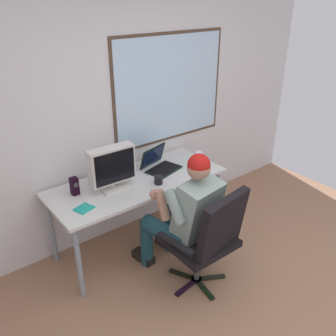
% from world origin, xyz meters
% --- Properties ---
extents(wall_rear, '(5.17, 0.08, 2.62)m').
position_xyz_m(wall_rear, '(0.03, 2.10, 1.32)').
color(wall_rear, silver).
rests_on(wall_rear, ground).
extents(desk, '(1.72, 0.72, 0.76)m').
position_xyz_m(desk, '(-0.13, 1.68, 0.69)').
color(desk, gray).
rests_on(desk, ground).
extents(office_chair, '(0.67, 0.61, 1.00)m').
position_xyz_m(office_chair, '(-0.01, 0.80, 0.57)').
color(office_chair, black).
rests_on(office_chair, ground).
extents(person_seated, '(0.57, 0.85, 1.27)m').
position_xyz_m(person_seated, '(-0.04, 1.08, 0.66)').
color(person_seated, '#193E4B').
rests_on(person_seated, ground).
extents(crt_monitor, '(0.43, 0.19, 0.41)m').
position_xyz_m(crt_monitor, '(-0.40, 1.68, 0.99)').
color(crt_monitor, beige).
rests_on(crt_monitor, desk).
extents(laptop, '(0.40, 0.37, 0.23)m').
position_xyz_m(laptop, '(0.18, 1.76, 0.82)').
color(laptop, black).
rests_on(laptop, desk).
extents(wine_glass, '(0.08, 0.08, 0.17)m').
position_xyz_m(wine_glass, '(0.53, 1.53, 0.88)').
color(wine_glass, silver).
rests_on(wine_glass, desk).
extents(desk_speaker, '(0.07, 0.07, 0.17)m').
position_xyz_m(desk_speaker, '(-0.72, 1.80, 0.84)').
color(desk_speaker, black).
rests_on(desk_speaker, desk).
extents(cd_case, '(0.17, 0.16, 0.01)m').
position_xyz_m(cd_case, '(-0.77, 1.53, 0.76)').
color(cd_case, teal).
rests_on(cd_case, desk).
extents(coffee_mug, '(0.08, 0.08, 0.08)m').
position_xyz_m(coffee_mug, '(-0.01, 1.50, 0.80)').
color(coffee_mug, black).
rests_on(coffee_mug, desk).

